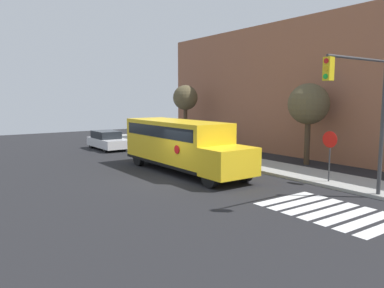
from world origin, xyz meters
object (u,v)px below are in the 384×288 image
(parked_car, at_px, (107,140))
(tree_near_sidewalk, at_px, (309,105))
(stop_sign, at_px, (330,149))
(school_bus, at_px, (180,143))
(traffic_light, at_px, (367,104))
(tree_far_sidewalk, at_px, (185,99))

(parked_car, xyz_separation_m, tree_near_sidewalk, (13.75, 7.41, 2.99))
(stop_sign, bearing_deg, parked_car, -167.98)
(school_bus, xyz_separation_m, traffic_light, (9.49, 2.35, 2.26))
(parked_car, height_order, stop_sign, stop_sign)
(school_bus, height_order, stop_sign, school_bus)
(parked_car, bearing_deg, tree_near_sidewalk, 28.32)
(parked_car, relative_size, stop_sign, 1.71)
(stop_sign, height_order, tree_far_sidewalk, tree_far_sidewalk)
(parked_car, xyz_separation_m, stop_sign, (17.81, 3.79, 1.01))
(stop_sign, xyz_separation_m, tree_far_sidewalk, (-16.28, 2.85, 2.33))
(tree_far_sidewalk, bearing_deg, school_bus, -35.98)
(school_bus, distance_m, stop_sign, 7.92)
(school_bus, height_order, tree_near_sidewalk, tree_near_sidewalk)
(stop_sign, distance_m, tree_far_sidewalk, 16.69)
(stop_sign, xyz_separation_m, tree_near_sidewalk, (-4.05, 3.62, 1.99))
(parked_car, height_order, tree_far_sidewalk, tree_far_sidewalk)
(parked_car, bearing_deg, tree_far_sidewalk, 77.05)
(school_bus, distance_m, tree_far_sidewalk, 11.93)
(parked_car, distance_m, tree_far_sidewalk, 7.58)
(school_bus, relative_size, tree_far_sidewalk, 1.77)
(parked_car, distance_m, stop_sign, 18.24)
(parked_car, relative_size, tree_near_sidewalk, 0.87)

